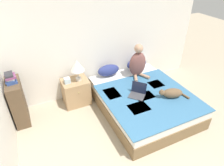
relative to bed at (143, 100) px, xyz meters
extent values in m
cube|color=white|center=(-0.49, 1.13, 1.05)|extent=(5.02, 0.05, 2.55)
cube|color=brown|center=(0.00, 0.01, -0.09)|extent=(1.66, 2.11, 0.27)
cube|color=silver|center=(0.00, 0.01, 0.13)|extent=(1.64, 2.08, 0.17)
cube|color=teal|center=(0.00, -0.20, 0.22)|extent=(1.71, 1.69, 0.02)
cube|color=silver|center=(0.40, 0.12, 0.23)|extent=(0.29, 0.28, 0.01)
cube|color=silver|center=(-0.35, -0.39, 0.23)|extent=(0.36, 0.30, 0.01)
cube|color=silver|center=(-0.61, 0.23, 0.23)|extent=(0.27, 0.38, 0.01)
cube|color=silver|center=(-0.07, -0.14, 0.23)|extent=(0.38, 0.26, 0.01)
ellipsoid|color=navy|center=(-0.37, 0.91, 0.36)|extent=(0.52, 0.26, 0.25)
ellipsoid|color=navy|center=(0.37, 0.91, 0.36)|extent=(0.52, 0.26, 0.25)
ellipsoid|color=brown|center=(0.21, 0.62, 0.52)|extent=(0.40, 0.22, 0.58)
sphere|color=tan|center=(0.21, 0.62, 0.90)|extent=(0.19, 0.19, 0.19)
cylinder|color=tan|center=(0.10, 0.48, 0.27)|extent=(0.18, 0.28, 0.07)
cylinder|color=tan|center=(0.32, 0.48, 0.27)|extent=(0.18, 0.28, 0.07)
ellipsoid|color=brown|center=(0.40, -0.40, 0.33)|extent=(0.43, 0.32, 0.19)
sphere|color=brown|center=(0.20, -0.32, 0.35)|extent=(0.11, 0.11, 0.11)
cone|color=brown|center=(0.19, -0.35, 0.40)|extent=(0.05, 0.05, 0.05)
cone|color=brown|center=(0.21, -0.29, 0.40)|extent=(0.05, 0.05, 0.05)
cylinder|color=brown|center=(0.64, -0.49, 0.25)|extent=(0.07, 0.22, 0.04)
cube|color=#424247|center=(-0.22, -0.09, 0.24)|extent=(0.37, 0.37, 0.02)
cube|color=black|center=(-0.12, 0.00, 0.36)|extent=(0.24, 0.26, 0.22)
cube|color=tan|center=(-1.19, 0.83, 0.06)|extent=(0.55, 0.46, 0.57)
sphere|color=tan|center=(-1.19, 0.59, 0.18)|extent=(0.03, 0.03, 0.03)
cylinder|color=beige|center=(-1.11, 0.82, 0.37)|extent=(0.12, 0.12, 0.06)
cylinder|color=beige|center=(-1.11, 0.82, 0.49)|extent=(0.02, 0.02, 0.17)
cone|color=white|center=(-1.11, 0.82, 0.69)|extent=(0.29, 0.29, 0.23)
cube|color=silver|center=(-1.35, 0.81, 0.40)|extent=(0.12, 0.12, 0.11)
ellipsoid|color=white|center=(-1.35, 0.81, 0.47)|extent=(0.06, 0.04, 0.03)
cube|color=brown|center=(-2.35, 0.74, 0.22)|extent=(0.25, 0.58, 0.89)
cube|color=#334C8E|center=(-2.34, 0.75, 0.68)|extent=(0.20, 0.25, 0.04)
cube|color=#334C8E|center=(-2.35, 0.75, 0.72)|extent=(0.16, 0.23, 0.04)
cube|color=beige|center=(-2.34, 0.75, 0.75)|extent=(0.14, 0.19, 0.03)
cube|color=#844270|center=(-2.34, 0.73, 0.79)|extent=(0.20, 0.21, 0.04)
cube|color=#2D2D33|center=(-2.35, 0.74, 0.83)|extent=(0.15, 0.22, 0.04)
camera|label=1|loc=(-2.00, -2.73, 2.59)|focal=32.00mm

